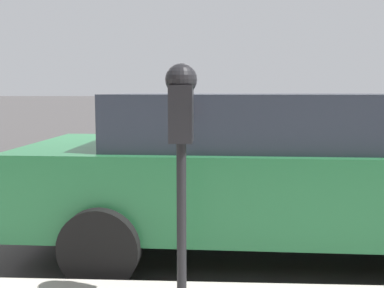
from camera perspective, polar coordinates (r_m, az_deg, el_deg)
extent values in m
plane|color=#3D3A3A|center=(5.58, -4.35, -9.19)|extent=(220.00, 220.00, 0.00)
cylinder|color=black|center=(2.81, -1.34, -10.73)|extent=(0.06, 0.06, 1.07)
cube|color=black|center=(2.68, -1.38, 3.85)|extent=(0.20, 0.14, 0.34)
sphere|color=black|center=(2.68, -1.39, 8.20)|extent=(0.19, 0.19, 0.19)
cube|color=#B21919|center=(2.79, -1.22, 3.09)|extent=(0.01, 0.11, 0.12)
cube|color=black|center=(2.78, -1.22, 5.54)|extent=(0.01, 0.10, 0.08)
cube|color=#1E5B33|center=(4.30, 10.10, -4.81)|extent=(1.88, 4.58, 0.72)
cube|color=#232833|center=(4.21, 7.81, 3.14)|extent=(1.61, 2.58, 0.47)
cylinder|color=black|center=(5.30, -6.36, -6.48)|extent=(0.24, 0.65, 0.64)
cylinder|color=black|center=(3.67, -11.56, -12.72)|extent=(0.24, 0.65, 0.64)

